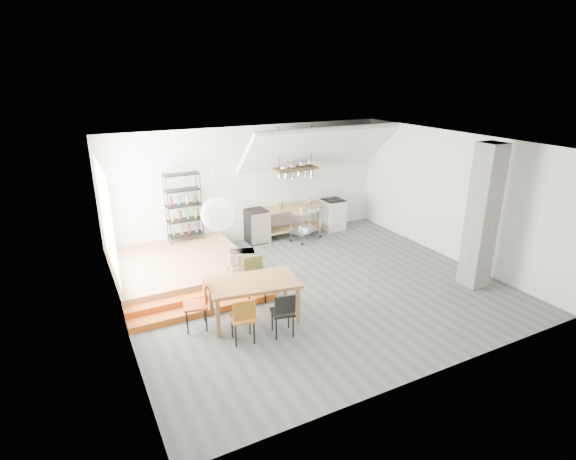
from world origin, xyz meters
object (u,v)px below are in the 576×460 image
stove (333,214)px  rolling_cart (306,221)px  dining_table (253,285)px  mini_fridge (256,226)px

stove → rolling_cart: bearing=-159.0°
dining_table → rolling_cart: 4.50m
stove → mini_fridge: (-2.50, 0.04, -0.01)m
rolling_cart → mini_fridge: (-1.31, 0.50, -0.10)m
stove → mini_fridge: stove is taller
stove → rolling_cart: (-1.19, -0.46, 0.09)m
stove → dining_table: 5.66m
dining_table → mini_fridge: (1.72, 3.82, -0.25)m
dining_table → mini_fridge: size_ratio=1.93×
dining_table → rolling_cart: rolling_cart is taller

